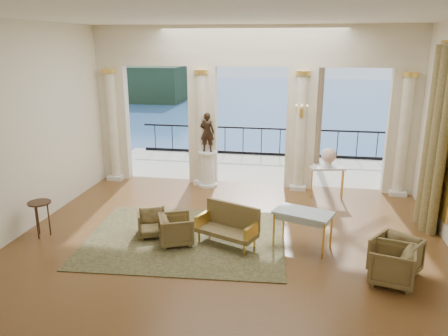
% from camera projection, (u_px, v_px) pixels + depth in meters
% --- Properties ---
extents(floor, '(9.00, 9.00, 0.00)m').
position_uv_depth(floor, '(229.00, 240.00, 9.26)').
color(floor, '#462A12').
rests_on(floor, ground).
extents(room_walls, '(9.00, 9.00, 9.00)m').
position_uv_depth(room_walls, '(218.00, 114.00, 7.40)').
color(room_walls, '#EFE6C8').
rests_on(room_walls, ground).
extents(arcade, '(9.00, 0.56, 4.50)m').
position_uv_depth(arcade, '(251.00, 97.00, 12.15)').
color(arcade, beige).
rests_on(arcade, ground).
extents(terrace, '(10.00, 3.60, 0.10)m').
position_uv_depth(terrace, '(257.00, 168.00, 14.76)').
color(terrace, '#AAA38C').
rests_on(terrace, ground).
extents(balustrade, '(9.00, 0.06, 1.03)m').
position_uv_depth(balustrade, '(261.00, 144.00, 16.14)').
color(balustrade, black).
rests_on(balustrade, terrace).
extents(palm_tree, '(2.00, 2.00, 4.50)m').
position_uv_depth(palm_tree, '(324.00, 40.00, 14.03)').
color(palm_tree, '#4C3823').
rests_on(palm_tree, terrace).
extents(headland, '(22.00, 18.00, 6.00)m').
position_uv_depth(headland, '(131.00, 81.00, 81.31)').
color(headland, black).
rests_on(headland, sea).
extents(sea, '(160.00, 160.00, 0.00)m').
position_uv_depth(sea, '(292.00, 109.00, 67.68)').
color(sea, '#235197').
rests_on(sea, ground).
extents(curtain, '(0.33, 1.40, 4.09)m').
position_uv_depth(curtain, '(436.00, 140.00, 9.40)').
color(curtain, brown).
rests_on(curtain, ground).
extents(window_frame, '(0.04, 1.60, 3.40)m').
position_uv_depth(window_frame, '(446.00, 136.00, 9.35)').
color(window_frame, '#E7B94C').
rests_on(window_frame, room_walls).
extents(wall_sconce, '(0.30, 0.11, 0.33)m').
position_uv_depth(wall_sconce, '(302.00, 112.00, 11.72)').
color(wall_sconce, '#E7B94C').
rests_on(wall_sconce, arcade).
extents(rug, '(4.40, 3.54, 0.02)m').
position_uv_depth(rug, '(186.00, 238.00, 9.33)').
color(rug, '#272D18').
rests_on(rug, ground).
extents(armchair_a, '(0.78, 0.76, 0.63)m').
position_uv_depth(armchair_a, '(152.00, 222.00, 9.42)').
color(armchair_a, '#4A3E22').
rests_on(armchair_a, ground).
extents(armchair_b, '(1.01, 1.00, 0.77)m').
position_uv_depth(armchair_b, '(396.00, 255.00, 7.81)').
color(armchair_b, '#4A3E22').
rests_on(armchair_b, ground).
extents(armchair_c, '(0.84, 0.87, 0.75)m').
position_uv_depth(armchair_c, '(392.00, 263.00, 7.54)').
color(armchair_c, '#4A3E22').
rests_on(armchair_c, ground).
extents(armchair_d, '(0.83, 0.85, 0.68)m').
position_uv_depth(armchair_d, '(176.00, 228.00, 9.02)').
color(armchair_d, '#4A3E22').
rests_on(armchair_d, ground).
extents(settee, '(1.38, 0.99, 0.84)m').
position_uv_depth(settee, '(229.00, 225.00, 9.00)').
color(settee, '#4A3E22').
rests_on(settee, ground).
extents(game_table, '(1.28, 0.97, 0.78)m').
position_uv_depth(game_table, '(303.00, 215.00, 8.75)').
color(game_table, silver).
rests_on(game_table, ground).
extents(pedestal, '(0.56, 0.56, 1.03)m').
position_uv_depth(pedestal, '(208.00, 169.00, 12.63)').
color(pedestal, silver).
rests_on(pedestal, ground).
extents(statue, '(0.42, 0.28, 1.12)m').
position_uv_depth(statue, '(207.00, 132.00, 12.33)').
color(statue, black).
rests_on(statue, pedestal).
extents(console_table, '(0.96, 0.53, 0.86)m').
position_uv_depth(console_table, '(328.00, 173.00, 11.58)').
color(console_table, silver).
rests_on(console_table, ground).
extents(urn, '(0.40, 0.40, 0.53)m').
position_uv_depth(urn, '(329.00, 156.00, 11.46)').
color(urn, white).
rests_on(urn, console_table).
extents(side_table, '(0.48, 0.48, 0.78)m').
position_uv_depth(side_table, '(40.00, 207.00, 9.28)').
color(side_table, black).
rests_on(side_table, ground).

